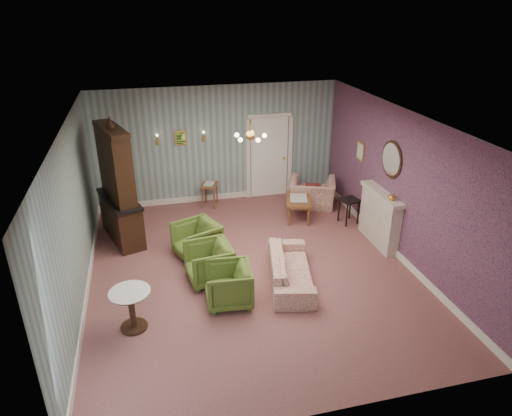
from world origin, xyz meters
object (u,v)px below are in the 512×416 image
object	(u,v)px
olive_chair_a	(228,283)
pedestal_table	(132,310)
wingback_chair	(313,189)
dresser	(117,182)
fireplace	(380,218)
olive_chair_c	(197,239)
olive_chair_b	(209,261)
side_table_black	(349,211)
coffee_table	(298,208)
sofa_chintz	(291,264)

from	to	relation	value
olive_chair_a	pedestal_table	xyz separation A→B (m)	(-1.58, -0.30, -0.04)
olive_chair_a	wingback_chair	bearing A→B (deg)	145.63
dresser	fireplace	bearing A→B (deg)	-33.51
olive_chair_c	olive_chair_b	bearing A→B (deg)	-14.91
fireplace	side_table_black	distance (m)	1.09
olive_chair_a	fireplace	bearing A→B (deg)	115.54
olive_chair_a	olive_chair_b	world-z (taller)	olive_chair_b
coffee_table	pedestal_table	bearing A→B (deg)	-140.07
wingback_chair	dresser	distance (m)	4.66
dresser	side_table_black	distance (m)	5.16
olive_chair_c	side_table_black	bearing A→B (deg)	79.35
olive_chair_a	sofa_chintz	size ratio (longest dim) A/B	0.42
sofa_chintz	coffee_table	world-z (taller)	sofa_chintz
wingback_chair	pedestal_table	xyz separation A→B (m)	(-4.35, -3.72, -0.13)
coffee_table	olive_chair_a	bearing A→B (deg)	-127.57
side_table_black	pedestal_table	bearing A→B (deg)	-151.24
olive_chair_a	fireplace	distance (m)	3.72
sofa_chintz	fireplace	xyz separation A→B (m)	(2.25, 0.97, 0.22)
olive_chair_c	wingback_chair	xyz separation A→B (m)	(3.09, 1.76, 0.07)
sofa_chintz	side_table_black	distance (m)	2.86
olive_chair_c	sofa_chintz	bearing A→B (deg)	28.08
olive_chair_b	dresser	xyz separation A→B (m)	(-1.56, 2.04, 0.91)
coffee_table	side_table_black	distance (m)	1.17
wingback_chair	pedestal_table	size ratio (longest dim) A/B	1.56
olive_chair_b	sofa_chintz	world-z (taller)	olive_chair_b
side_table_black	pedestal_table	xyz separation A→B (m)	(-4.85, -2.66, 0.05)
olive_chair_a	olive_chair_c	size ratio (longest dim) A/B	0.96
pedestal_table	side_table_black	bearing A→B (deg)	28.76
wingback_chair	pedestal_table	world-z (taller)	wingback_chair
side_table_black	pedestal_table	distance (m)	5.53
wingback_chair	pedestal_table	distance (m)	5.73
olive_chair_a	wingback_chair	world-z (taller)	wingback_chair
olive_chair_a	side_table_black	world-z (taller)	olive_chair_a
olive_chair_b	dresser	distance (m)	2.73
olive_chair_a	side_table_black	bearing A→B (deg)	130.48
olive_chair_a	fireplace	xyz separation A→B (m)	(3.47, 1.33, 0.19)
dresser	olive_chair_a	bearing A→B (deg)	-75.46
dresser	fireplace	world-z (taller)	dresser
olive_chair_b	pedestal_table	size ratio (longest dim) A/B	1.15
olive_chair_b	pedestal_table	world-z (taller)	olive_chair_b
olive_chair_a	pedestal_table	size ratio (longest dim) A/B	1.12
olive_chair_c	fireplace	size ratio (longest dim) A/B	0.58
olive_chair_c	coffee_table	xyz separation A→B (m)	(2.54, 1.22, -0.15)
sofa_chintz	pedestal_table	world-z (taller)	sofa_chintz
wingback_chair	olive_chair_c	bearing A→B (deg)	51.24
fireplace	sofa_chintz	bearing A→B (deg)	-156.61
olive_chair_b	sofa_chintz	xyz separation A→B (m)	(1.44, -0.41, -0.04)
side_table_black	olive_chair_b	bearing A→B (deg)	-155.34
sofa_chintz	side_table_black	bearing A→B (deg)	-33.17
fireplace	side_table_black	world-z (taller)	fireplace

